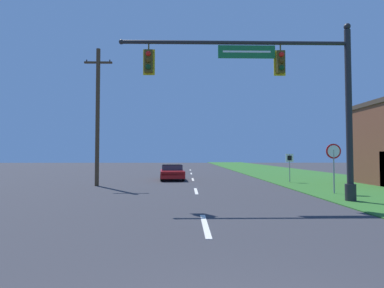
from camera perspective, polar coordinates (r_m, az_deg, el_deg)
The scene contains 7 objects.
grass_verge_right at distance 34.26m, azimuth 17.78°, elevation -5.34°, with size 10.00×110.00×0.04m.
road_center_line at distance 24.46m, azimuth 0.16°, elevation -6.77°, with size 0.16×34.80×0.01m.
signal_mast at distance 13.58m, azimuth 18.27°, elevation 9.50°, with size 10.01×0.47×7.60m.
car_ahead at distance 24.24m, azimuth -3.83°, elevation -5.39°, with size 2.16×4.39×1.19m.
stop_sign at distance 16.75m, azimuth 25.36°, elevation -2.27°, with size 0.76×0.07×2.50m.
route_sign_post at distance 22.59m, azimuth 18.08°, elevation -3.17°, with size 0.55×0.06×2.03m.
utility_pole_near at distance 20.37m, azimuth -17.54°, elevation 5.40°, with size 1.80×0.26×8.91m.
Camera 1 is at (-0.53, -2.38, 1.94)m, focal length 28.00 mm.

